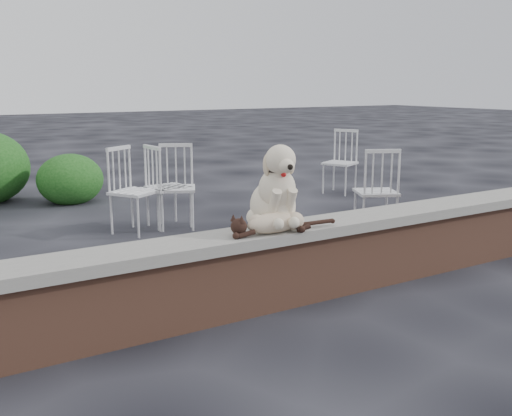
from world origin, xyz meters
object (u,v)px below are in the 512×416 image
cat (275,221)px  chair_d (340,162)px  chair_c (376,190)px  dog (273,185)px  chair_a (134,190)px  chair_e (169,186)px  chair_b (176,187)px

cat → chair_d: bearing=55.4°
chair_c → dog: bearing=55.7°
cat → chair_d: size_ratio=1.05×
dog → chair_c: bearing=39.6°
chair_a → chair_c: bearing=-63.5°
cat → chair_a: bearing=101.4°
cat → chair_d: (3.38, 3.41, -0.19)m
chair_a → chair_d: bearing=-20.7°
cat → chair_e: size_ratio=1.05×
chair_e → chair_a: size_ratio=1.00×
chair_c → chair_e: bearing=-11.9°
chair_e → chair_c: same height
chair_e → chair_b: 0.10m
chair_c → chair_a: 2.63m
dog → chair_d: 4.66m
dog → chair_d: size_ratio=0.67×
dog → cat: dog is taller
cat → chair_b: (0.43, 2.68, -0.19)m
chair_d → dog: bearing=-71.5°
cat → chair_c: size_ratio=1.05×
cat → chair_a: (-0.06, 2.71, -0.19)m
chair_e → chair_a: (-0.43, -0.06, 0.00)m
cat → chair_c: chair_c is taller
cat → chair_e: bearing=92.6°
dog → chair_e: dog is taller
cat → chair_b: chair_b is taller
chair_b → chair_d: 3.05m
cat → chair_d: 4.81m
dog → chair_a: dog is taller
chair_b → chair_e: bearing=146.7°
chair_e → chair_c: bearing=-133.1°
cat → chair_b: size_ratio=1.05×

